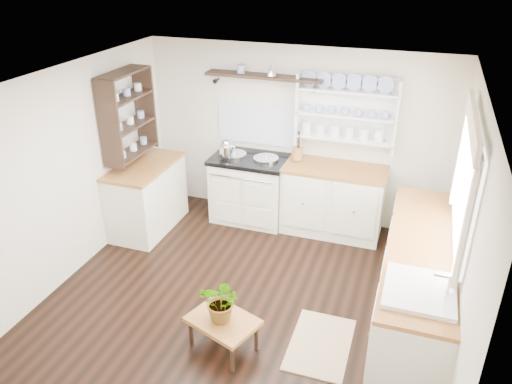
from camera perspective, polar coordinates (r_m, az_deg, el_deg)
floor at (r=5.51m, az=-1.05°, el=-11.38°), size 4.00×3.80×0.01m
wall_back at (r=6.56m, az=4.54°, el=6.48°), size 4.00×0.02×2.30m
wall_right at (r=4.68m, az=22.58°, el=-4.23°), size 0.02×3.80×2.30m
wall_left at (r=5.83m, az=-20.00°, el=2.27°), size 0.02×3.80×2.30m
ceiling at (r=4.49m, az=-1.30°, el=12.52°), size 4.00×3.80×0.01m
window at (r=4.63m, az=22.78°, el=1.19°), size 0.08×1.55×1.22m
aga_cooker at (r=6.68m, az=-0.69°, el=0.47°), size 1.00×0.70×0.93m
back_cabinets at (r=6.46m, az=8.79°, el=-0.80°), size 1.27×0.63×0.90m
right_cabinets at (r=5.11m, az=17.84°, el=-9.90°), size 0.62×2.43×0.90m
belfast_sink at (r=4.30m, az=17.97°, el=-11.93°), size 0.55×0.60×0.45m
left_cabinets at (r=6.61m, az=-12.37°, el=-0.46°), size 0.62×1.13×0.90m
plate_rack at (r=6.28m, az=10.40°, el=9.11°), size 1.20×0.22×0.90m
high_shelf at (r=6.34m, az=0.91°, el=13.00°), size 1.50×0.29×0.16m
left_shelving at (r=6.28m, az=-14.44°, el=8.65°), size 0.28×0.80×1.05m
kettle at (r=6.44m, az=-3.43°, el=5.06°), size 0.18×0.18×0.22m
utensil_crock at (r=6.40m, az=4.74°, el=4.39°), size 0.13×0.13×0.15m
center_table at (r=4.70m, az=-3.79°, el=-14.72°), size 0.72×0.62×0.33m
potted_plant at (r=4.54m, az=-3.88°, el=-12.35°), size 0.42×0.38×0.41m
floor_rug at (r=4.94m, az=7.35°, el=-16.85°), size 0.56×0.85×0.02m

